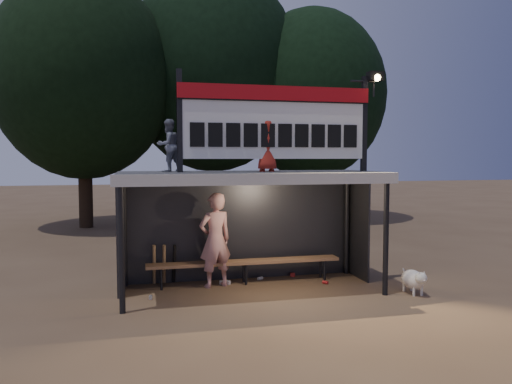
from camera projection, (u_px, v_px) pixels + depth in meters
ground at (251, 290)px, 9.75m from camera, size 80.00×80.00×0.00m
player at (215, 240)px, 9.97m from camera, size 0.80×0.64×1.90m
child_a at (168, 146)px, 9.45m from camera, size 0.62×0.58×1.00m
child_b at (267, 146)px, 9.67m from camera, size 0.49×0.32×1.01m
dugout_shelter at (248, 195)px, 9.85m from camera, size 5.10×2.08×2.32m
scoreboard_assembly at (279, 120)px, 9.63m from camera, size 4.10×0.27×1.99m
bench at (245, 263)px, 10.25m from camera, size 4.00×0.35×0.48m
tree_left at (83, 77)px, 18.14m from camera, size 6.46×6.46×9.27m
tree_mid at (213, 71)px, 20.71m from camera, size 7.22×7.22×10.36m
tree_right at (312, 95)px, 20.73m from camera, size 6.08×6.08×8.72m
dog at (414, 279)px, 9.48m from camera, size 0.36×0.81×0.49m
bats at (164, 264)px, 10.14m from camera, size 0.47×0.33×0.84m
litter at (249, 283)px, 10.21m from camera, size 3.62×1.15×0.08m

